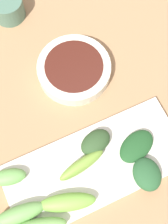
% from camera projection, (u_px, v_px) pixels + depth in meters
% --- Properties ---
extents(tabletop, '(2.10, 2.10, 0.02)m').
position_uv_depth(tabletop, '(91.00, 126.00, 0.65)').
color(tabletop, '#9F7A54').
rests_on(tabletop, ground).
extents(sauce_bowl, '(0.15, 0.15, 0.03)m').
position_uv_depth(sauce_bowl, '(74.00, 69.00, 0.66)').
color(sauce_bowl, silver).
rests_on(sauce_bowl, tabletop).
extents(serving_plate, '(0.14, 0.33, 0.01)m').
position_uv_depth(serving_plate, '(95.00, 166.00, 0.60)').
color(serving_plate, silver).
rests_on(serving_plate, tabletop).
extents(broccoli_leafy_0, '(0.07, 0.06, 0.03)m').
position_uv_depth(broccoli_leafy_0, '(147.00, 174.00, 0.58)').
color(broccoli_leafy_0, '#26542E').
rests_on(broccoli_leafy_0, serving_plate).
extents(broccoli_stalk_1, '(0.04, 0.10, 0.03)m').
position_uv_depth(broccoli_stalk_1, '(19.00, 214.00, 0.55)').
color(broccoli_stalk_1, '#6CA654').
rests_on(broccoli_stalk_1, serving_plate).
extents(broccoli_leafy_2, '(0.05, 0.07, 0.03)m').
position_uv_depth(broccoli_leafy_2, '(96.00, 142.00, 0.60)').
color(broccoli_leafy_2, '#2D4A26').
rests_on(broccoli_leafy_2, serving_plate).
extents(broccoli_stalk_4, '(0.04, 0.10, 0.03)m').
position_uv_depth(broccoli_stalk_4, '(82.00, 165.00, 0.58)').
color(broccoli_stalk_4, '#78A33D').
rests_on(broccoli_stalk_4, serving_plate).
extents(broccoli_stalk_5, '(0.06, 0.10, 0.03)m').
position_uv_depth(broccoli_stalk_5, '(67.00, 202.00, 0.56)').
color(broccoli_stalk_5, '#75B342').
rests_on(broccoli_stalk_5, serving_plate).
extents(broccoli_leafy_6, '(0.07, 0.09, 0.02)m').
position_uv_depth(broccoli_leafy_6, '(136.00, 146.00, 0.60)').
color(broccoli_leafy_6, '#1E4C23').
rests_on(broccoli_leafy_6, serving_plate).
extents(broccoli_stalk_7, '(0.04, 0.07, 0.02)m').
position_uv_depth(broccoli_stalk_7, '(8.00, 177.00, 0.58)').
color(broccoli_stalk_7, '#69A752').
rests_on(broccoli_stalk_7, serving_plate).
extents(tea_cup, '(0.07, 0.07, 0.05)m').
position_uv_depth(tea_cup, '(8.00, 8.00, 0.70)').
color(tea_cup, '#4D745F').
rests_on(tea_cup, tabletop).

